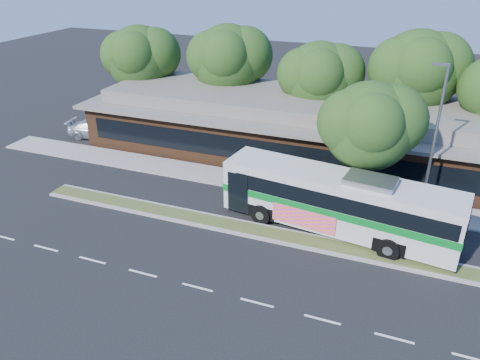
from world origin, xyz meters
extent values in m
plane|color=black|center=(0.00, 0.00, 0.00)|extent=(120.00, 120.00, 0.00)
cube|color=#3D4B20|center=(0.00, 0.60, 0.07)|extent=(26.00, 1.10, 0.15)
cube|color=gray|center=(0.00, 6.40, 0.06)|extent=(44.00, 2.60, 0.12)
cube|color=black|center=(-18.00, 10.00, 0.01)|extent=(14.00, 12.00, 0.01)
cube|color=#522F1A|center=(0.00, 13.00, 1.60)|extent=(32.00, 10.00, 3.20)
cube|color=#6C645C|center=(0.00, 13.00, 3.32)|extent=(33.20, 11.20, 0.24)
cube|color=#6C645C|center=(0.00, 13.00, 3.95)|extent=(30.00, 8.00, 1.00)
cube|color=black|center=(0.00, 7.97, 1.70)|extent=(30.00, 0.06, 1.60)
cylinder|color=slate|center=(9.60, 6.00, 4.50)|extent=(0.16, 0.16, 9.00)
cube|color=slate|center=(9.20, 6.00, 9.00)|extent=(0.90, 0.18, 0.14)
cylinder|color=black|center=(-15.00, 15.00, 1.99)|extent=(0.44, 0.44, 3.99)
sphere|color=#1D3D14|center=(-15.00, 15.00, 5.73)|extent=(5.80, 5.80, 5.80)
sphere|color=#1D3D14|center=(-13.70, 15.43, 6.19)|extent=(4.52, 4.52, 4.52)
cylinder|color=black|center=(-7.00, 16.00, 2.10)|extent=(0.44, 0.44, 4.20)
sphere|color=#1D3D14|center=(-7.00, 16.00, 6.00)|extent=(6.00, 6.00, 6.00)
sphere|color=#1D3D14|center=(-5.65, 16.45, 6.48)|extent=(4.68, 4.68, 4.68)
cylinder|color=black|center=(1.00, 15.00, 1.89)|extent=(0.44, 0.44, 3.78)
sphere|color=#1D3D14|center=(1.00, 15.00, 5.46)|extent=(5.60, 5.60, 5.60)
sphere|color=#1D3D14|center=(2.26, 15.42, 5.91)|extent=(4.37, 4.37, 4.37)
cylinder|color=black|center=(8.00, 16.00, 2.21)|extent=(0.44, 0.44, 4.41)
sphere|color=#1D3D14|center=(8.00, 16.00, 6.27)|extent=(6.20, 6.20, 6.20)
sphere|color=#1D3D14|center=(9.39, 16.46, 6.77)|extent=(4.84, 4.84, 4.84)
cube|color=beige|center=(5.12, 2.40, 1.87)|extent=(13.31, 4.52, 3.00)
cube|color=black|center=(5.45, 2.36, 2.47)|extent=(12.29, 4.43, 0.90)
cube|color=beige|center=(5.12, 2.40, 3.24)|extent=(13.34, 4.55, 0.28)
cube|color=#046E20|center=(5.12, 2.40, 1.78)|extent=(13.39, 4.59, 0.41)
cube|color=black|center=(-1.37, 3.29, 2.23)|extent=(0.40, 2.43, 1.86)
cube|color=black|center=(11.61, 1.51, 2.58)|extent=(0.37, 2.26, 1.20)
cube|color=#D83FA7|center=(3.53, 1.18, 1.09)|extent=(3.67, 0.56, 1.09)
cube|color=slate|center=(6.74, 2.18, 3.53)|extent=(2.82, 2.08, 0.33)
cylinder|color=black|center=(0.95, 1.59, 0.60)|extent=(1.24, 0.55, 1.20)
cylinder|color=black|center=(1.32, 4.30, 0.60)|extent=(1.24, 0.55, 1.20)
cylinder|color=black|center=(8.17, 0.60, 0.60)|extent=(1.24, 0.55, 1.20)
cylinder|color=black|center=(8.54, 3.31, 0.60)|extent=(1.24, 0.55, 1.20)
imported|color=silver|center=(-16.37, 9.77, 0.75)|extent=(5.42, 2.91, 1.49)
cylinder|color=black|center=(6.00, 5.68, 1.86)|extent=(0.44, 0.44, 3.71)
sphere|color=#1D3D14|center=(6.00, 5.68, 5.27)|extent=(5.20, 5.20, 5.20)
sphere|color=#1D3D14|center=(7.17, 6.07, 5.69)|extent=(4.05, 4.05, 4.05)
camera|label=1|loc=(8.23, -20.71, 14.41)|focal=35.00mm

